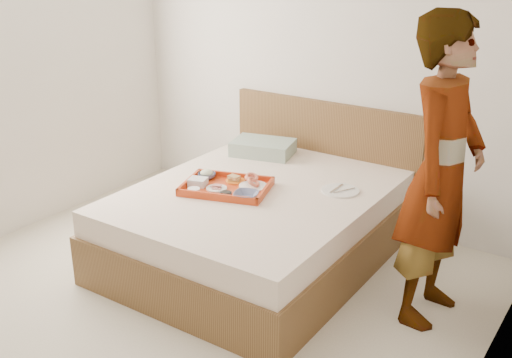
{
  "coord_description": "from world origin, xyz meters",
  "views": [
    {
      "loc": [
        2.26,
        -2.26,
        2.13
      ],
      "look_at": [
        0.13,
        0.9,
        0.65
      ],
      "focal_mm": 42.9,
      "sensor_mm": 36.0,
      "label": 1
    }
  ],
  "objects": [
    {
      "name": "wall_back",
      "position": [
        0.0,
        2.0,
        1.3
      ],
      "size": [
        3.5,
        0.01,
        2.6
      ],
      "primitive_type": "cube",
      "color": "silver",
      "rests_on": "ground"
    },
    {
      "name": "meat_plate",
      "position": [
        -0.14,
        0.81,
        0.55
      ],
      "size": [
        0.18,
        0.18,
        0.01
      ],
      "primitive_type": "cylinder",
      "rotation": [
        0.0,
        0.0,
        0.3
      ],
      "color": "white",
      "rests_on": "tray"
    },
    {
      "name": "salad_bowl",
      "position": [
        -0.32,
        0.94,
        0.57
      ],
      "size": [
        0.16,
        0.16,
        0.04
      ],
      "primitive_type": "imported",
      "rotation": [
        0.0,
        0.0,
        0.3
      ],
      "color": "#182149",
      "rests_on": "tray"
    },
    {
      "name": "prawn_plate",
      "position": [
        0.05,
        0.98,
        0.55
      ],
      "size": [
        0.25,
        0.25,
        0.01
      ],
      "primitive_type": "cylinder",
      "rotation": [
        0.0,
        0.0,
        0.3
      ],
      "color": "white",
      "rests_on": "tray"
    },
    {
      "name": "cheese_round",
      "position": [
        -0.23,
        0.68,
        0.56
      ],
      "size": [
        0.11,
        0.11,
        0.03
      ],
      "primitive_type": "cylinder",
      "rotation": [
        0.0,
        0.0,
        0.3
      ],
      "color": "white",
      "rests_on": "tray"
    },
    {
      "name": "pillow",
      "position": [
        -0.3,
        1.64,
        0.59
      ],
      "size": [
        0.54,
        0.43,
        0.11
      ],
      "primitive_type": "cube",
      "rotation": [
        0.0,
        0.0,
        0.25
      ],
      "color": "#A5B8A4",
      "rests_on": "bed"
    },
    {
      "name": "dinner_plate",
      "position": [
        0.57,
        1.28,
        0.54
      ],
      "size": [
        0.33,
        0.33,
        0.01
      ],
      "primitive_type": "cylinder",
      "rotation": [
        0.0,
        0.0,
        -0.32
      ],
      "color": "white",
      "rests_on": "bed"
    },
    {
      "name": "navy_bowl_big",
      "position": [
        0.12,
        0.8,
        0.57
      ],
      "size": [
        0.21,
        0.21,
        0.04
      ],
      "primitive_type": "imported",
      "rotation": [
        0.0,
        0.0,
        0.3
      ],
      "color": "#182149",
      "rests_on": "tray"
    },
    {
      "name": "ground",
      "position": [
        0.0,
        0.0,
        0.0
      ],
      "size": [
        3.5,
        4.0,
        0.01
      ],
      "primitive_type": "cube",
      "color": "beige",
      "rests_on": "ground"
    },
    {
      "name": "plastic_tub",
      "position": [
        -0.29,
        0.79,
        0.57
      ],
      "size": [
        0.15,
        0.13,
        0.05
      ],
      "primitive_type": "cube",
      "rotation": [
        0.0,
        0.0,
        0.3
      ],
      "color": "silver",
      "rests_on": "tray"
    },
    {
      "name": "bread_plate",
      "position": [
        -0.11,
        1.0,
        0.55
      ],
      "size": [
        0.18,
        0.18,
        0.01
      ],
      "primitive_type": "cylinder",
      "rotation": [
        0.0,
        0.0,
        0.3
      ],
      "color": "orange",
      "rests_on": "tray"
    },
    {
      "name": "headboard",
      "position": [
        0.08,
        1.97,
        0.47
      ],
      "size": [
        1.65,
        0.06,
        0.95
      ],
      "primitive_type": "cube",
      "color": "brown",
      "rests_on": "ground"
    },
    {
      "name": "wall_right",
      "position": [
        1.75,
        0.0,
        1.3
      ],
      "size": [
        0.01,
        4.0,
        2.6
      ],
      "primitive_type": "cube",
      "color": "silver",
      "rests_on": "ground"
    },
    {
      "name": "sauce_dish",
      "position": [
        -0.0,
        0.74,
        0.56
      ],
      "size": [
        0.11,
        0.11,
        0.03
      ],
      "primitive_type": "cylinder",
      "rotation": [
        0.0,
        0.0,
        0.3
      ],
      "color": "black",
      "rests_on": "tray"
    },
    {
      "name": "bed",
      "position": [
        0.08,
        1.0,
        0.27
      ],
      "size": [
        1.65,
        2.0,
        0.53
      ],
      "primitive_type": "cube",
      "color": "brown",
      "rests_on": "ground"
    },
    {
      "name": "person",
      "position": [
        1.32,
        1.01,
        0.91
      ],
      "size": [
        0.46,
        0.68,
        1.82
      ],
      "primitive_type": "imported",
      "rotation": [
        0.0,
        0.0,
        1.53
      ],
      "color": "white",
      "rests_on": "ground"
    },
    {
      "name": "tray",
      "position": [
        -0.1,
        0.87,
        0.56
      ],
      "size": [
        0.68,
        0.58,
        0.05
      ],
      "primitive_type": "cube",
      "rotation": [
        0.0,
        0.0,
        0.3
      ],
      "color": "#C03D12",
      "rests_on": "bed"
    }
  ]
}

